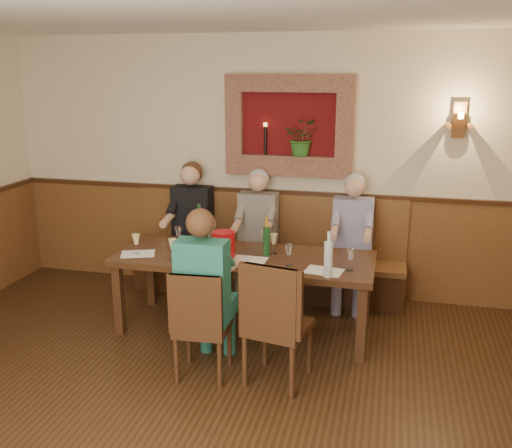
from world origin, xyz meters
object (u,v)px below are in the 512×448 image
Objects in this scene: bench at (266,266)px; spittoon_bucket at (223,245)px; wine_bottle_green_a at (266,240)px; person_bench_left at (190,239)px; water_bottle at (328,258)px; wine_bottle_green_b at (200,229)px; chair_near_right at (277,347)px; dining_table at (244,263)px; person_chair_front at (207,304)px; person_bench_mid at (256,246)px; chair_near_left at (203,345)px; person_bench_right at (351,253)px.

bench is 12.27× the size of spittoon_bucket.
wine_bottle_green_a is (0.20, -0.90, 0.57)m from bench.
water_bottle is at bearing -35.89° from person_bench_left.
wine_bottle_green_b is (0.35, -0.66, 0.32)m from person_bench_left.
chair_near_right is at bearing -49.14° from spittoon_bucket.
water_bottle reaches higher than dining_table.
person_chair_front reaches higher than water_bottle.
bench is 2.87× the size of chair_near_right.
water_bottle is (0.82, -0.37, 0.24)m from dining_table.
person_bench_mid is (-0.09, -0.11, 0.25)m from bench.
wine_bottle_green_b is 1.08× the size of water_bottle.
chair_near_left is 0.64× the size of person_bench_left.
dining_table is at bearing -19.48° from wine_bottle_green_b.
person_bench_right reaches higher than dining_table.
chair_near_left is at bearing -97.21° from dining_table.
bench is 0.29m from person_bench_mid.
person_chair_front is 3.57× the size of water_bottle.
person_chair_front is at bearing -156.33° from water_bottle.
person_bench_left is 1.03× the size of person_bench_mid.
person_bench_left is (-0.73, 1.74, 0.33)m from chair_near_left.
wine_bottle_green_b is at bearing 144.32° from chair_near_right.
spittoon_bucket is at bearing -95.47° from person_bench_mid.
person_bench_left reaches higher than wine_bottle_green_a.
dining_table is 2.30× the size of chair_near_right.
dining_table is at bearing -84.08° from person_bench_mid.
dining_table is at bearing -137.95° from person_bench_right.
dining_table is 6.10× the size of water_bottle.
dining_table is 0.80× the size of bench.
person_bench_right is at bearing 42.05° from dining_table.
wine_bottle_green_b is (-1.42, -0.66, 0.35)m from person_bench_right.
bench is 1.08m from wine_bottle_green_a.
spittoon_bucket is (-0.66, 0.77, 0.57)m from chair_near_right.
person_bench_mid is 3.81× the size of wine_bottle_green_a.
water_bottle is (0.82, -1.31, 0.58)m from bench.
person_chair_front is 3.30× the size of wine_bottle_green_b.
wine_bottle_green_b is at bearing 157.62° from water_bottle.
person_bench_mid reaches higher than water_bottle.
person_bench_mid is 3.58× the size of water_bottle.
person_bench_right is 3.30× the size of wine_bottle_green_b.
wine_bottle_green_a is (1.04, -0.79, 0.30)m from person_bench_left.
person_bench_left is (-1.33, 1.69, 0.30)m from chair_near_right.
person_bench_mid reaches higher than person_chair_front.
person_bench_mid reaches higher than dining_table.
wine_bottle_green_a is 0.75m from water_bottle.
dining_table is 0.30m from wine_bottle_green_a.
chair_near_left is at bearing -70.50° from wine_bottle_green_b.
chair_near_left is 1.32m from wine_bottle_green_b.
wine_bottle_green_a is at bearing 69.04° from person_chair_front.
dining_table is 0.93m from water_bottle.
person_bench_right is at bearing 86.13° from chair_near_right.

